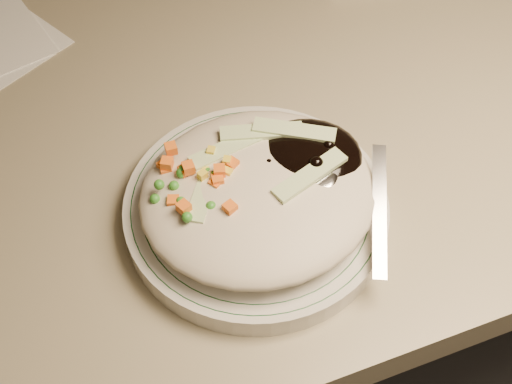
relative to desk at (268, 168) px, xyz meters
name	(u,v)px	position (x,y,z in m)	size (l,w,h in m)	color
desk	(268,168)	(0.00, 0.00, 0.00)	(1.40, 0.70, 0.74)	gray
plate	(256,211)	(-0.09, -0.20, 0.21)	(0.22, 0.22, 0.02)	silver
plate_rim	(256,204)	(-0.09, -0.20, 0.22)	(0.21, 0.21, 0.00)	#144723
meal	(261,187)	(-0.09, -0.20, 0.24)	(0.21, 0.19, 0.05)	#B6AA93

